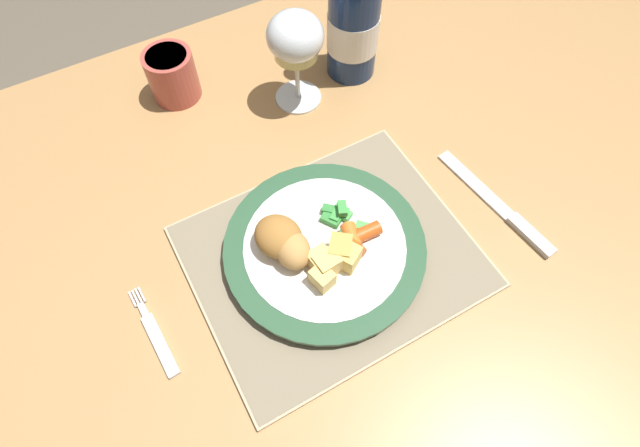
{
  "coord_description": "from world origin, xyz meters",
  "views": [
    {
      "loc": [
        -0.18,
        -0.32,
        1.3
      ],
      "look_at": [
        -0.03,
        -0.05,
        0.78
      ],
      "focal_mm": 28.0,
      "sensor_mm": 36.0,
      "label": 1
    }
  ],
  "objects_px": {
    "bottle": "(354,16)",
    "wine_glass": "(295,41)",
    "drinking_cup": "(172,74)",
    "fork": "(157,338)",
    "dinner_plate": "(325,248)",
    "dining_table": "(325,233)",
    "table_knife": "(504,211)"
  },
  "relations": [
    {
      "from": "bottle",
      "to": "wine_glass",
      "type": "bearing_deg",
      "value": -171.35
    },
    {
      "from": "bottle",
      "to": "drinking_cup",
      "type": "xyz_separation_m",
      "value": [
        -0.26,
        0.08,
        -0.06
      ]
    },
    {
      "from": "fork",
      "to": "bottle",
      "type": "height_order",
      "value": "bottle"
    },
    {
      "from": "drinking_cup",
      "to": "dinner_plate",
      "type": "bearing_deg",
      "value": -80.23
    },
    {
      "from": "dining_table",
      "to": "fork",
      "type": "height_order",
      "value": "fork"
    },
    {
      "from": "fork",
      "to": "table_knife",
      "type": "xyz_separation_m",
      "value": [
        0.46,
        -0.06,
        0.0
      ]
    },
    {
      "from": "dining_table",
      "to": "fork",
      "type": "bearing_deg",
      "value": -165.36
    },
    {
      "from": "dining_table",
      "to": "bottle",
      "type": "distance_m",
      "value": 0.32
    },
    {
      "from": "table_knife",
      "to": "bottle",
      "type": "xyz_separation_m",
      "value": [
        -0.04,
        0.33,
        0.1
      ]
    },
    {
      "from": "dinner_plate",
      "to": "wine_glass",
      "type": "xyz_separation_m",
      "value": [
        0.1,
        0.26,
        0.09
      ]
    },
    {
      "from": "wine_glass",
      "to": "drinking_cup",
      "type": "relative_size",
      "value": 1.97
    },
    {
      "from": "wine_glass",
      "to": "drinking_cup",
      "type": "distance_m",
      "value": 0.2
    },
    {
      "from": "bottle",
      "to": "drinking_cup",
      "type": "distance_m",
      "value": 0.28
    },
    {
      "from": "table_knife",
      "to": "bottle",
      "type": "height_order",
      "value": "bottle"
    },
    {
      "from": "dinner_plate",
      "to": "fork",
      "type": "xyz_separation_m",
      "value": [
        -0.22,
        -0.0,
        -0.01
      ]
    },
    {
      "from": "fork",
      "to": "bottle",
      "type": "relative_size",
      "value": 0.44
    },
    {
      "from": "wine_glass",
      "to": "bottle",
      "type": "height_order",
      "value": "bottle"
    },
    {
      "from": "drinking_cup",
      "to": "wine_glass",
      "type": "bearing_deg",
      "value": -31.91
    },
    {
      "from": "dinner_plate",
      "to": "wine_glass",
      "type": "relative_size",
      "value": 1.69
    },
    {
      "from": "wine_glass",
      "to": "table_knife",
      "type": "bearing_deg",
      "value": -65.88
    },
    {
      "from": "dinner_plate",
      "to": "fork",
      "type": "bearing_deg",
      "value": -179.82
    },
    {
      "from": "fork",
      "to": "table_knife",
      "type": "bearing_deg",
      "value": -7.48
    },
    {
      "from": "drinking_cup",
      "to": "table_knife",
      "type": "bearing_deg",
      "value": -54.13
    },
    {
      "from": "wine_glass",
      "to": "bottle",
      "type": "relative_size",
      "value": 0.53
    },
    {
      "from": "dining_table",
      "to": "bottle",
      "type": "height_order",
      "value": "bottle"
    },
    {
      "from": "dining_table",
      "to": "drinking_cup",
      "type": "height_order",
      "value": "drinking_cup"
    },
    {
      "from": "table_knife",
      "to": "wine_glass",
      "type": "bearing_deg",
      "value": 114.12
    },
    {
      "from": "dining_table",
      "to": "fork",
      "type": "xyz_separation_m",
      "value": [
        -0.26,
        -0.07,
        0.09
      ]
    },
    {
      "from": "table_knife",
      "to": "dinner_plate",
      "type": "bearing_deg",
      "value": 165.62
    },
    {
      "from": "table_knife",
      "to": "wine_glass",
      "type": "height_order",
      "value": "wine_glass"
    },
    {
      "from": "table_knife",
      "to": "bottle",
      "type": "distance_m",
      "value": 0.35
    },
    {
      "from": "fork",
      "to": "bottle",
      "type": "xyz_separation_m",
      "value": [
        0.42,
        0.27,
        0.1
      ]
    }
  ]
}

